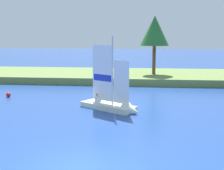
# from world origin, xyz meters

# --- Properties ---
(ground_plane) EXTENTS (200.00, 200.00, 0.00)m
(ground_plane) POSITION_xyz_m (0.00, 0.00, 0.00)
(ground_plane) COLOR #234793
(shore_bank) EXTENTS (80.00, 10.20, 0.72)m
(shore_bank) POSITION_xyz_m (0.00, 24.28, 0.36)
(shore_bank) COLOR olive
(shore_bank) RESTS_ON ground
(shoreline_tree_centre) EXTENTS (3.14, 3.14, 6.31)m
(shoreline_tree_centre) POSITION_xyz_m (3.45, 23.49, 5.39)
(shoreline_tree_centre) COLOR brown
(shoreline_tree_centre) RESTS_ON shore_bank
(sailboat) EXTENTS (4.46, 3.56, 5.35)m
(sailboat) POSITION_xyz_m (0.69, 9.23, 0.39)
(sailboat) COLOR silver
(sailboat) RESTS_ON ground
(channel_buoy) EXTENTS (0.37, 0.37, 0.37)m
(channel_buoy) POSITION_xyz_m (-8.45, 12.82, 0.19)
(channel_buoy) COLOR red
(channel_buoy) RESTS_ON ground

